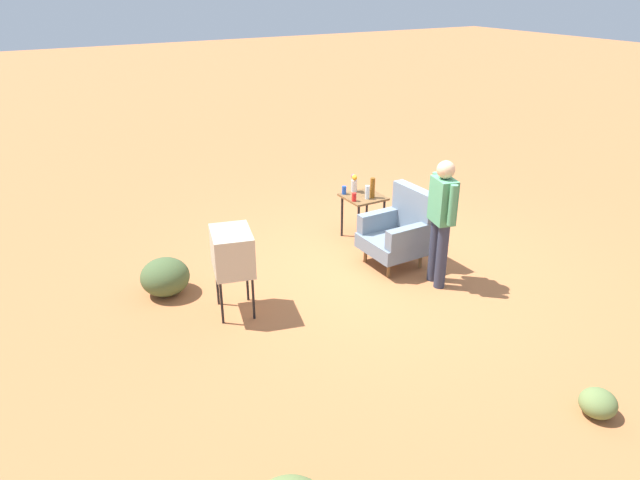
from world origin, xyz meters
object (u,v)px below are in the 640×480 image
side_table (363,203)px  bottle_short_clear (367,192)px  soda_can_red (354,197)px  armchair (400,230)px  bottle_tall_amber (373,188)px  flower_vase (354,182)px  soda_can_blue (344,190)px  person_standing (442,216)px  tv_on_stand (232,252)px

side_table → bottle_short_clear: (0.12, -0.02, 0.20)m
bottle_short_clear → soda_can_red: bottle_short_clear is taller
armchair → soda_can_red: (-0.84, -0.20, 0.24)m
bottle_short_clear → bottle_tall_amber: bearing=91.5°
bottle_tall_amber → flower_vase: size_ratio=1.13×
soda_can_blue → bottle_short_clear: size_ratio=0.61×
bottle_short_clear → bottle_tall_amber: size_ratio=0.67×
side_table → flower_vase: (-0.23, -0.02, 0.25)m
flower_vase → person_standing: bearing=1.8°
bottle_short_clear → tv_on_stand: bearing=-69.9°
soda_can_blue → bottle_short_clear: (0.33, 0.19, 0.04)m
person_standing → flower_vase: (-1.88, -0.06, -0.11)m
bottle_tall_amber → flower_vase: (-0.35, -0.09, -0.00)m
side_table → tv_on_stand: 2.67m
armchair → bottle_tall_amber: bearing=172.8°
soda_can_blue → soda_can_red: same height
soda_can_red → flower_vase: (-0.34, 0.22, 0.09)m
tv_on_stand → person_standing: size_ratio=0.63×
person_standing → bottle_tall_amber: (-1.54, 0.03, -0.11)m
side_table → person_standing: 1.70m
soda_can_red → bottle_tall_amber: bearing=88.0°
tv_on_stand → person_standing: bearing=75.7°
tv_on_stand → soda_can_blue: 2.57m
soda_can_blue → flower_vase: flower_vase is taller
armchair → side_table: (-0.95, 0.03, 0.07)m
armchair → bottle_short_clear: armchair is taller
bottle_tall_amber → flower_vase: bearing=-165.2°
tv_on_stand → person_standing: (0.64, 2.50, 0.16)m
flower_vase → bottle_short_clear: bearing=0.1°
armchair → flower_vase: (-1.18, 0.01, 0.33)m
soda_can_blue → soda_can_red: bearing=-5.6°
armchair → person_standing: 0.84m
side_table → tv_on_stand: size_ratio=0.66×
bottle_short_clear → soda_can_red: size_ratio=1.64×
armchair → person_standing: (0.71, 0.07, 0.44)m
armchair → tv_on_stand: bearing=-88.4°
tv_on_stand → bottle_tall_amber: bearing=109.5°
person_standing → bottle_short_clear: bearing=-177.9°
soda_can_blue → flower_vase: size_ratio=0.46×
bottle_short_clear → bottle_tall_amber: (-0.00, 0.09, 0.05)m
soda_can_blue → flower_vase: bearing=95.0°
soda_can_red → flower_vase: 0.41m
armchair → bottle_tall_amber: (-0.83, 0.11, 0.33)m
bottle_tall_amber → side_table: bearing=-148.2°
soda_can_blue → side_table: bearing=43.6°
armchair → bottle_short_clear: size_ratio=5.30×
bottle_short_clear → armchair: bearing=-1.0°
armchair → tv_on_stand: 2.45m
side_table → soda_can_blue: bearing=-136.4°
person_standing → bottle_tall_amber: size_ratio=5.47×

